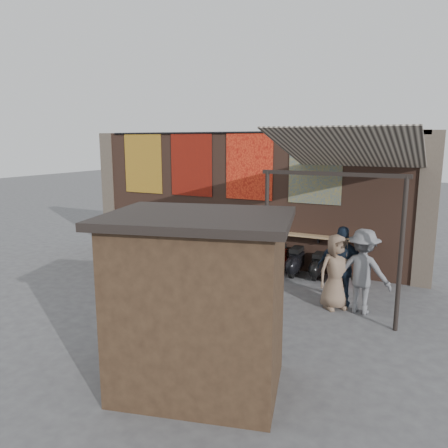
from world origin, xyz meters
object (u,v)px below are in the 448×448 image
scooter_stool_10 (340,268)px  shopper_grey (363,271)px  scooter_stool_1 (177,248)px  scooter_stool_0 (162,245)px  scooter_stool_5 (240,255)px  scooter_stool_9 (318,266)px  shopper_navy (342,268)px  diner_left (165,238)px  scooter_stool_2 (192,248)px  scooter_stool_8 (295,262)px  market_stall (199,307)px  diner_right (173,234)px  scooter_stool_4 (225,253)px  scooter_stool_3 (209,251)px  scooter_stool_6 (260,258)px  scooter_stool_7 (278,259)px  shelf_box (226,223)px  shopper_tan (336,272)px

scooter_stool_10 → shopper_grey: size_ratio=0.41×
scooter_stool_1 → scooter_stool_0: bearing=-177.0°
scooter_stool_5 → scooter_stool_9: (2.34, 0.03, -0.03)m
scooter_stool_5 → scooter_stool_9: bearing=0.7°
scooter_stool_10 → shopper_navy: shopper_navy is taller
diner_left → scooter_stool_0: bearing=140.8°
scooter_stool_0 → scooter_stool_10: 5.75m
scooter_stool_1 → scooter_stool_9: bearing=0.2°
scooter_stool_2 → scooter_stool_8: (3.41, -0.03, -0.02)m
scooter_stool_2 → scooter_stool_10: (4.64, 0.01, -0.06)m
scooter_stool_9 → market_stall: market_stall is taller
diner_right → market_stall: 7.64m
scooter_stool_4 → scooter_stool_9: scooter_stool_4 is taller
shopper_grey → diner_right: bearing=-11.1°
scooter_stool_3 → scooter_stool_6: scooter_stool_6 is taller
scooter_stool_7 → scooter_stool_8: 0.54m
scooter_stool_1 → diner_right: diner_right is taller
scooter_stool_8 → scooter_stool_1: bearing=179.7°
shopper_navy → scooter_stool_5: bearing=-32.5°
scooter_stool_0 → shopper_grey: bearing=-16.1°
diner_right → shopper_grey: 6.52m
scooter_stool_6 → shopper_grey: 3.77m
shelf_box → scooter_stool_8: shelf_box is taller
diner_left → scooter_stool_2: bearing=53.7°
scooter_stool_0 → diner_right: size_ratio=0.51×
scooter_stool_2 → scooter_stool_5: scooter_stool_2 is taller
scooter_stool_6 → scooter_stool_8: size_ratio=0.94×
scooter_stool_9 → shopper_tan: shopper_tan is taller
scooter_stool_3 → shopper_navy: 4.88m
diner_right → market_stall: (4.53, -6.12, 0.50)m
scooter_stool_2 → shopper_grey: shopper_grey is taller
scooter_stool_6 → scooter_stool_9: scooter_stool_6 is taller
scooter_stool_7 → scooter_stool_10: 1.77m
scooter_stool_8 → market_stall: size_ratio=0.32×
scooter_stool_3 → scooter_stool_9: size_ratio=1.04×
scooter_stool_8 → shelf_box: bearing=172.1°
scooter_stool_1 → scooter_stool_3: size_ratio=0.93×
scooter_stool_0 → shopper_navy: shopper_navy is taller
scooter_stool_10 → shopper_tan: 2.06m
scooter_stool_10 → scooter_stool_9: bearing=-179.8°
scooter_stool_4 → shopper_tan: shopper_tan is taller
scooter_stool_7 → market_stall: 6.29m
shopper_tan → scooter_stool_9: bearing=73.2°
scooter_stool_9 → diner_left: size_ratio=0.46×
scooter_stool_4 → scooter_stool_10: 3.48m
scooter_stool_9 → diner_right: size_ratio=0.47×
shelf_box → scooter_stool_10: bearing=-4.7°
scooter_stool_8 → shopper_tan: 2.53m
shelf_box → scooter_stool_8: (2.34, -0.33, -0.85)m
scooter_stool_1 → market_stall: bearing=-54.2°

